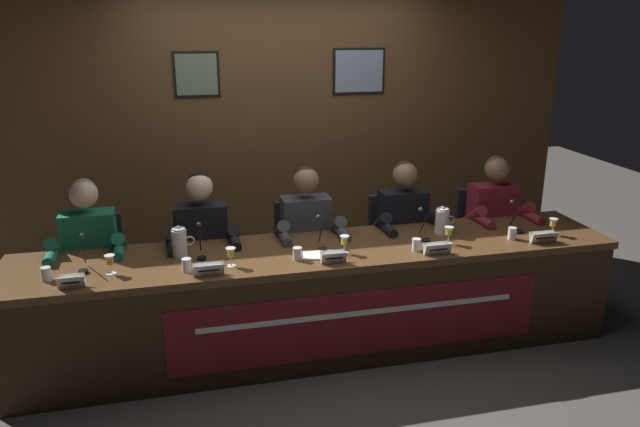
# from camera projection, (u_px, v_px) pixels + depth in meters

# --- Properties ---
(ground_plane) EXTENTS (12.00, 12.00, 0.00)m
(ground_plane) POSITION_uv_depth(u_px,v_px,m) (320.00, 346.00, 4.41)
(ground_plane) COLOR #4C4742
(wall_back_panelled) EXTENTS (5.35, 0.14, 2.60)m
(wall_back_panelled) POSITION_uv_depth(u_px,v_px,m) (280.00, 131.00, 5.42)
(wall_back_panelled) COLOR brown
(wall_back_panelled) RESTS_ON ground_plane
(conference_table) EXTENTS (4.15, 0.77, 0.76)m
(conference_table) POSITION_uv_depth(u_px,v_px,m) (325.00, 286.00, 4.15)
(conference_table) COLOR brown
(conference_table) RESTS_ON ground_plane
(chair_far_left) EXTENTS (0.44, 0.44, 0.90)m
(chair_far_left) POSITION_uv_depth(u_px,v_px,m) (97.00, 280.00, 4.46)
(chair_far_left) COLOR black
(chair_far_left) RESTS_ON ground_plane
(panelist_far_left) EXTENTS (0.51, 0.48, 1.23)m
(panelist_far_left) POSITION_uv_depth(u_px,v_px,m) (90.00, 254.00, 4.19)
(panelist_far_left) COLOR black
(panelist_far_left) RESTS_ON ground_plane
(nameplate_far_left) EXTENTS (0.15, 0.06, 0.08)m
(nameplate_far_left) POSITION_uv_depth(u_px,v_px,m) (71.00, 282.00, 3.56)
(nameplate_far_left) COLOR white
(nameplate_far_left) RESTS_ON conference_table
(juice_glass_far_left) EXTENTS (0.06, 0.06, 0.12)m
(juice_glass_far_left) POSITION_uv_depth(u_px,v_px,m) (110.00, 261.00, 3.74)
(juice_glass_far_left) COLOR white
(juice_glass_far_left) RESTS_ON conference_table
(water_cup_far_left) EXTENTS (0.06, 0.06, 0.08)m
(water_cup_far_left) POSITION_uv_depth(u_px,v_px,m) (46.00, 275.00, 3.66)
(water_cup_far_left) COLOR silver
(water_cup_far_left) RESTS_ON conference_table
(microphone_far_left) EXTENTS (0.06, 0.17, 0.22)m
(microphone_far_left) POSITION_uv_depth(u_px,v_px,m) (83.00, 259.00, 3.79)
(microphone_far_left) COLOR black
(microphone_far_left) RESTS_ON conference_table
(chair_left) EXTENTS (0.44, 0.44, 0.90)m
(chair_left) POSITION_uv_depth(u_px,v_px,m) (204.00, 270.00, 4.63)
(chair_left) COLOR black
(chair_left) RESTS_ON ground_plane
(panelist_left) EXTENTS (0.51, 0.48, 1.23)m
(panelist_left) POSITION_uv_depth(u_px,v_px,m) (203.00, 245.00, 4.36)
(panelist_left) COLOR black
(panelist_left) RESTS_ON ground_plane
(nameplate_left) EXTENTS (0.19, 0.06, 0.08)m
(nameplate_left) POSITION_uv_depth(u_px,v_px,m) (209.00, 270.00, 3.73)
(nameplate_left) COLOR white
(nameplate_left) RESTS_ON conference_table
(juice_glass_left) EXTENTS (0.06, 0.06, 0.12)m
(juice_glass_left) POSITION_uv_depth(u_px,v_px,m) (231.00, 254.00, 3.85)
(juice_glass_left) COLOR white
(juice_glass_left) RESTS_ON conference_table
(water_cup_left) EXTENTS (0.06, 0.06, 0.08)m
(water_cup_left) POSITION_uv_depth(u_px,v_px,m) (187.00, 266.00, 3.79)
(water_cup_left) COLOR silver
(water_cup_left) RESTS_ON conference_table
(microphone_left) EXTENTS (0.06, 0.17, 0.22)m
(microphone_left) POSITION_uv_depth(u_px,v_px,m) (201.00, 247.00, 4.00)
(microphone_left) COLOR black
(microphone_left) RESTS_ON conference_table
(chair_center) EXTENTS (0.44, 0.44, 0.90)m
(chair_center) POSITION_uv_depth(u_px,v_px,m) (303.00, 261.00, 4.81)
(chair_center) COLOR black
(chair_center) RESTS_ON ground_plane
(panelist_center) EXTENTS (0.51, 0.48, 1.23)m
(panelist_center) POSITION_uv_depth(u_px,v_px,m) (308.00, 236.00, 4.54)
(panelist_center) COLOR black
(panelist_center) RESTS_ON ground_plane
(nameplate_center) EXTENTS (0.17, 0.06, 0.08)m
(nameplate_center) POSITION_uv_depth(u_px,v_px,m) (334.00, 257.00, 3.92)
(nameplate_center) COLOR white
(nameplate_center) RESTS_ON conference_table
(juice_glass_center) EXTENTS (0.06, 0.06, 0.12)m
(juice_glass_center) POSITION_uv_depth(u_px,v_px,m) (344.00, 241.00, 4.07)
(juice_glass_center) COLOR white
(juice_glass_center) RESTS_ON conference_table
(water_cup_center) EXTENTS (0.06, 0.06, 0.08)m
(water_cup_center) POSITION_uv_depth(u_px,v_px,m) (297.00, 254.00, 3.97)
(water_cup_center) COLOR silver
(water_cup_center) RESTS_ON conference_table
(microphone_center) EXTENTS (0.06, 0.17, 0.22)m
(microphone_center) POSITION_uv_depth(u_px,v_px,m) (322.00, 238.00, 4.16)
(microphone_center) COLOR black
(microphone_center) RESTS_ON conference_table
(chair_right) EXTENTS (0.44, 0.44, 0.90)m
(chair_right) POSITION_uv_depth(u_px,v_px,m) (395.00, 252.00, 4.98)
(chair_right) COLOR black
(chair_right) RESTS_ON ground_plane
(panelist_right) EXTENTS (0.51, 0.48, 1.23)m
(panelist_right) POSITION_uv_depth(u_px,v_px,m) (406.00, 228.00, 4.71)
(panelist_right) COLOR black
(panelist_right) RESTS_ON ground_plane
(nameplate_right) EXTENTS (0.19, 0.06, 0.08)m
(nameplate_right) POSITION_uv_depth(u_px,v_px,m) (437.00, 249.00, 4.07)
(nameplate_right) COLOR white
(nameplate_right) RESTS_ON conference_table
(juice_glass_right) EXTENTS (0.06, 0.06, 0.12)m
(juice_glass_right) POSITION_uv_depth(u_px,v_px,m) (449.00, 232.00, 4.24)
(juice_glass_right) COLOR white
(juice_glass_right) RESTS_ON conference_table
(water_cup_right) EXTENTS (0.06, 0.06, 0.08)m
(water_cup_right) POSITION_uv_depth(u_px,v_px,m) (416.00, 245.00, 4.13)
(water_cup_right) COLOR silver
(water_cup_right) RESTS_ON conference_table
(microphone_right) EXTENTS (0.06, 0.17, 0.22)m
(microphone_right) POSITION_uv_depth(u_px,v_px,m) (424.00, 230.00, 4.32)
(microphone_right) COLOR black
(microphone_right) RESTS_ON conference_table
(chair_far_right) EXTENTS (0.44, 0.44, 0.90)m
(chair_far_right) POSITION_uv_depth(u_px,v_px,m) (482.00, 245.00, 5.15)
(chair_far_right) COLOR black
(chair_far_right) RESTS_ON ground_plane
(panelist_far_right) EXTENTS (0.51, 0.48, 1.23)m
(panelist_far_right) POSITION_uv_depth(u_px,v_px,m) (496.00, 221.00, 4.88)
(panelist_far_right) COLOR black
(panelist_far_right) RESTS_ON ground_plane
(nameplate_far_right) EXTENTS (0.20, 0.06, 0.08)m
(nameplate_far_right) POSITION_uv_depth(u_px,v_px,m) (544.00, 237.00, 4.28)
(nameplate_far_right) COLOR white
(nameplate_far_right) RESTS_ON conference_table
(juice_glass_far_right) EXTENTS (0.06, 0.06, 0.12)m
(juice_glass_far_right) POSITION_uv_depth(u_px,v_px,m) (553.00, 224.00, 4.42)
(juice_glass_far_right) COLOR white
(juice_glass_far_right) RESTS_ON conference_table
(water_cup_far_right) EXTENTS (0.06, 0.06, 0.08)m
(water_cup_far_right) POSITION_uv_depth(u_px,v_px,m) (512.00, 234.00, 4.35)
(water_cup_far_right) COLOR silver
(water_cup_far_right) RESTS_ON conference_table
(microphone_far_right) EXTENTS (0.06, 0.17, 0.22)m
(microphone_far_right) POSITION_uv_depth(u_px,v_px,m) (517.00, 221.00, 4.50)
(microphone_far_right) COLOR black
(microphone_far_right) RESTS_ON conference_table
(water_pitcher_left_side) EXTENTS (0.15, 0.10, 0.21)m
(water_pitcher_left_side) POSITION_uv_depth(u_px,v_px,m) (180.00, 242.00, 4.03)
(water_pitcher_left_side) COLOR silver
(water_pitcher_left_side) RESTS_ON conference_table
(water_pitcher_right_side) EXTENTS (0.15, 0.10, 0.21)m
(water_pitcher_right_side) POSITION_uv_depth(u_px,v_px,m) (442.00, 221.00, 4.44)
(water_pitcher_right_side) COLOR silver
(water_pitcher_right_side) RESTS_ON conference_table
(document_stack_center) EXTENTS (0.23, 0.18, 0.01)m
(document_stack_center) POSITION_uv_depth(u_px,v_px,m) (319.00, 255.00, 4.04)
(document_stack_center) COLOR white
(document_stack_center) RESTS_ON conference_table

